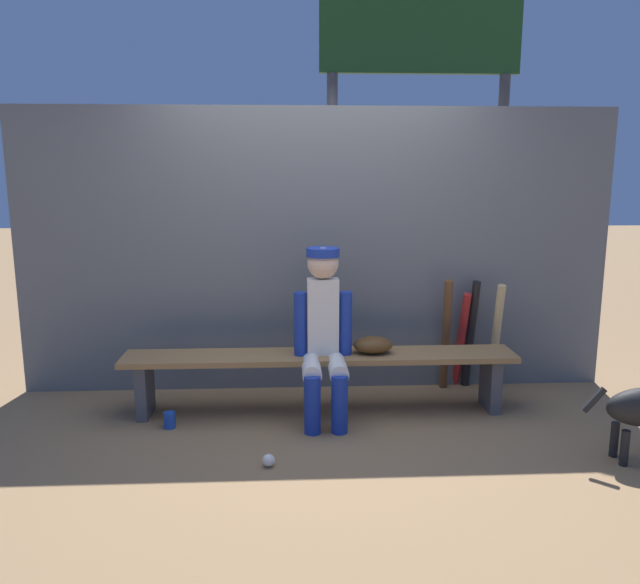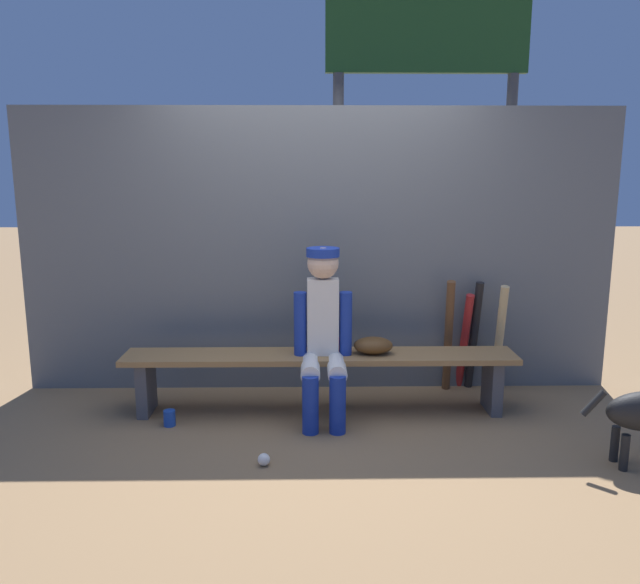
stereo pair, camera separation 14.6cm
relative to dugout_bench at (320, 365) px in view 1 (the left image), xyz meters
name	(u,v)px [view 1 (the left image)]	position (x,y,z in m)	size (l,w,h in m)	color
ground_plane	(320,411)	(0.00, 0.00, -0.35)	(30.00, 30.00, 0.00)	olive
chainlink_fence	(317,252)	(0.00, 0.54, 0.75)	(4.61, 0.03, 2.20)	#595E63
dugout_bench	(320,365)	(0.00, 0.00, 0.00)	(2.80, 0.36, 0.44)	olive
player_seated	(324,329)	(0.02, -0.10, 0.30)	(0.41, 0.55, 1.20)	silver
baseball_glove	(373,345)	(0.38, 0.00, 0.15)	(0.28, 0.20, 0.12)	#593819
bat_wood_dark	(446,335)	(1.00, 0.38, 0.11)	(0.06, 0.06, 0.92)	brown
bat_aluminum_red	(461,340)	(1.15, 0.46, 0.05)	(0.06, 0.06, 0.80)	#B22323
bat_aluminum_black	(471,334)	(1.22, 0.45, 0.09)	(0.06, 0.06, 0.88)	black
bat_wood_natural	(496,337)	(1.40, 0.37, 0.09)	(0.06, 0.06, 0.88)	tan
baseball	(269,460)	(-0.35, -0.84, -0.31)	(0.07, 0.07, 0.07)	white
cup_on_ground	(170,420)	(-1.04, -0.24, -0.29)	(0.08, 0.08, 0.11)	#1E47AD
cup_on_bench	(337,346)	(0.12, 0.01, 0.14)	(0.08, 0.08, 0.11)	red
scoreboard	(426,73)	(1.05, 1.62, 2.25)	(2.10, 0.27, 3.71)	#3F3F42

